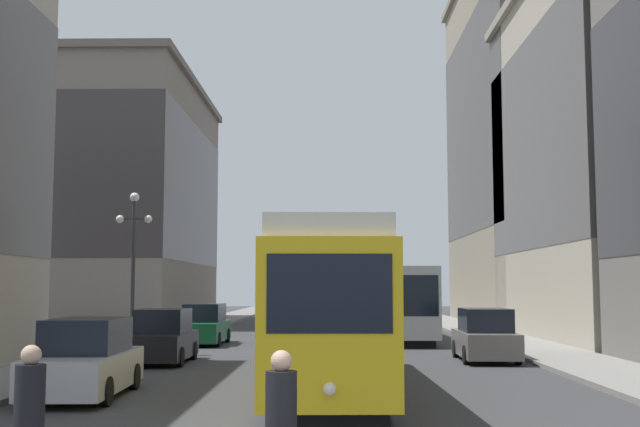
# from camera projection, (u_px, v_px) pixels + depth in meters

# --- Properties ---
(sidewalk_left) EXTENTS (3.14, 120.00, 0.15)m
(sidewalk_left) POSITION_uv_depth(u_px,v_px,m) (191.00, 328.00, 47.71)
(sidewalk_left) COLOR gray
(sidewalk_left) RESTS_ON ground
(sidewalk_right) EXTENTS (3.14, 120.00, 0.15)m
(sidewalk_right) POSITION_uv_depth(u_px,v_px,m) (468.00, 329.00, 47.43)
(sidewalk_right) COLOR gray
(sidewalk_right) RESTS_ON ground
(streetcar) EXTENTS (2.98, 13.14, 3.89)m
(streetcar) POSITION_uv_depth(u_px,v_px,m) (324.00, 305.00, 20.18)
(streetcar) COLOR black
(streetcar) RESTS_ON ground
(transit_bus) EXTENTS (2.68, 11.40, 3.45)m
(transit_bus) POSITION_uv_depth(u_px,v_px,m) (398.00, 300.00, 38.31)
(transit_bus) COLOR black
(transit_bus) RESTS_ON ground
(parked_car_left_near) EXTENTS (1.93, 4.30, 1.82)m
(parked_car_left_near) POSITION_uv_depth(u_px,v_px,m) (163.00, 338.00, 26.66)
(parked_car_left_near) COLOR black
(parked_car_left_near) RESTS_ON ground
(parked_car_left_mid) EXTENTS (1.91, 4.75, 1.82)m
(parked_car_left_mid) POSITION_uv_depth(u_px,v_px,m) (204.00, 326.00, 35.31)
(parked_car_left_mid) COLOR black
(parked_car_left_mid) RESTS_ON ground
(parked_car_right_far) EXTENTS (1.98, 4.39, 1.82)m
(parked_car_right_far) POSITION_uv_depth(u_px,v_px,m) (485.00, 337.00, 27.37)
(parked_car_right_far) COLOR black
(parked_car_right_far) RESTS_ON ground
(parked_car_left_far) EXTENTS (2.02, 4.65, 1.82)m
(parked_car_left_far) POSITION_uv_depth(u_px,v_px,m) (86.00, 361.00, 18.38)
(parked_car_left_far) COLOR black
(parked_car_left_far) RESTS_ON ground
(pedestrian_crossing_near) EXTENTS (0.40, 0.40, 1.78)m
(pedestrian_crossing_near) POSITION_uv_depth(u_px,v_px,m) (29.00, 417.00, 10.47)
(pedestrian_crossing_near) COLOR black
(pedestrian_crossing_near) RESTS_ON ground
(pedestrian_crossing_far) EXTENTS (0.40, 0.40, 1.77)m
(pedestrian_crossing_far) POSITION_uv_depth(u_px,v_px,m) (281.00, 427.00, 9.73)
(pedestrian_crossing_far) COLOR black
(pedestrian_crossing_far) RESTS_ON ground
(lamp_post_left_far) EXTENTS (1.41, 0.36, 6.06)m
(lamp_post_left_far) POSITION_uv_depth(u_px,v_px,m) (133.00, 247.00, 30.27)
(lamp_post_left_far) COLOR #333338
(lamp_post_left_far) RESTS_ON sidewalk_left
(building_left_midblock) EXTENTS (15.20, 22.63, 17.74)m
(building_left_midblock) POSITION_uv_depth(u_px,v_px,m) (98.00, 199.00, 58.63)
(building_left_midblock) COLOR slate
(building_left_midblock) RESTS_ON ground
(building_right_far) EXTENTS (15.98, 22.17, 25.85)m
(building_right_far) POSITION_uv_depth(u_px,v_px,m) (578.00, 135.00, 55.77)
(building_right_far) COLOR gray
(building_right_far) RESTS_ON ground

